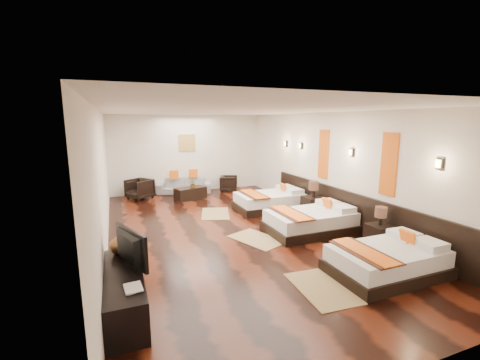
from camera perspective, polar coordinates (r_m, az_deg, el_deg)
name	(u,v)px	position (r m, az deg, el deg)	size (l,w,h in m)	color
floor	(232,231)	(7.69, -1.36, -9.07)	(5.50, 9.50, 0.01)	black
ceiling	(232,111)	(7.24, -1.46, 12.29)	(5.50, 9.50, 0.01)	white
back_wall	(187,154)	(11.87, -9.41, 4.69)	(5.50, 0.01, 2.80)	silver
left_wall	(103,181)	(6.90, -23.36, -0.16)	(0.01, 9.50, 2.80)	silver
right_wall	(331,167)	(8.67, 15.92, 2.32)	(0.01, 9.50, 2.80)	silver
headboard_panel	(348,210)	(8.22, 18.75, -5.04)	(0.08, 6.60, 0.90)	black
bed_near	(388,260)	(6.11, 24.90, -12.90)	(1.90, 1.20, 0.73)	black
bed_mid	(311,221)	(7.72, 12.60, -7.17)	(2.02, 1.27, 0.77)	black
bed_far	(270,201)	(9.47, 5.41, -3.71)	(1.97, 1.24, 0.75)	black
nightstand_a	(379,234)	(7.21, 23.65, -8.77)	(0.44, 0.44, 0.87)	black
nightstand_b	(313,204)	(8.92, 12.92, -4.24)	(0.50, 0.50, 0.99)	black
jute_mat_near	(322,288)	(5.41, 14.44, -18.21)	(0.75, 1.20, 0.01)	#997D4D
jute_mat_mid	(257,239)	(7.17, 3.09, -10.50)	(0.75, 1.20, 0.01)	#997D4D
jute_mat_far	(215,213)	(9.06, -4.43, -5.99)	(0.75, 1.20, 0.01)	#997D4D
tv_console	(124,291)	(4.89, -20.00, -18.21)	(0.50, 1.80, 0.55)	black
tv	(125,248)	(4.86, -19.89, -11.42)	(0.91, 0.12, 0.52)	black
book	(124,290)	(4.31, -20.00, -18.02)	(0.21, 0.28, 0.03)	black
figurine	(121,242)	(5.35, -20.57, -10.35)	(0.35, 0.35, 0.36)	brown
sofa	(184,186)	(11.70, -9.96, -0.98)	(1.90, 0.74, 0.55)	gray
armchair_left	(140,189)	(11.20, -17.53, -1.52)	(0.72, 0.74, 0.67)	black
armchair_right	(229,183)	(11.85, -2.02, -0.62)	(0.62, 0.63, 0.58)	black
coffee_table	(190,193)	(10.77, -8.86, -2.35)	(1.00, 0.50, 0.40)	black
table_plant	(193,183)	(10.65, -8.42, -0.61)	(0.26, 0.22, 0.28)	#266220
orange_panel_a	(389,164)	(7.22, 25.09, 2.56)	(0.04, 0.40, 1.30)	#D86014
orange_panel_b	(324,154)	(8.86, 14.73, 4.50)	(0.04, 0.40, 1.30)	#D86014
sconce_near	(439,164)	(6.49, 32.08, 2.49)	(0.07, 0.12, 0.18)	black
sconce_mid	(351,152)	(7.97, 19.32, 4.71)	(0.07, 0.12, 0.18)	black
sconce_far	(301,146)	(9.74, 10.81, 6.06)	(0.07, 0.12, 0.18)	black
sconce_lounge	(286,144)	(10.51, 8.17, 6.45)	(0.07, 0.12, 0.18)	black
gold_artwork	(187,143)	(11.82, -9.44, 6.61)	(0.60, 0.04, 0.60)	#AD873F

